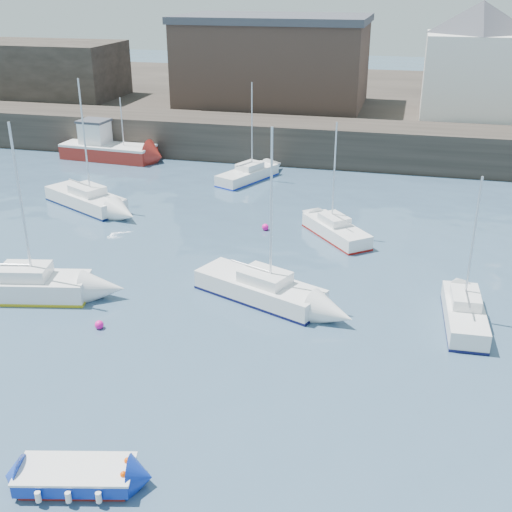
% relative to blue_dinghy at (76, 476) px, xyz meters
% --- Properties ---
extents(water, '(220.00, 220.00, 0.00)m').
position_rel_blue_dinghy_xyz_m(water, '(1.90, 1.91, -0.35)').
color(water, '#2D4760').
rests_on(water, ground).
extents(quay_wall, '(90.00, 5.00, 3.00)m').
position_rel_blue_dinghy_xyz_m(quay_wall, '(1.90, 36.91, 1.15)').
color(quay_wall, '#28231E').
rests_on(quay_wall, ground).
extents(land_strip, '(90.00, 32.00, 2.80)m').
position_rel_blue_dinghy_xyz_m(land_strip, '(1.90, 54.91, 1.05)').
color(land_strip, '#28231E').
rests_on(land_strip, ground).
extents(bldg_east_d, '(11.14, 11.14, 8.95)m').
position_rel_blue_dinghy_xyz_m(bldg_east_d, '(12.90, 43.41, 7.01)').
color(bldg_east_d, white).
rests_on(bldg_east_d, land_strip).
extents(warehouse, '(16.40, 10.40, 7.60)m').
position_rel_blue_dinghy_xyz_m(warehouse, '(-4.10, 44.91, 6.27)').
color(warehouse, '#3D2D26').
rests_on(warehouse, land_strip).
extents(bldg_west, '(14.00, 8.00, 5.00)m').
position_rel_blue_dinghy_xyz_m(bldg_west, '(-26.10, 43.91, 4.95)').
color(bldg_west, '#353028').
rests_on(bldg_west, land_strip).
extents(blue_dinghy, '(3.55, 2.13, 0.63)m').
position_rel_blue_dinghy_xyz_m(blue_dinghy, '(0.00, 0.00, 0.00)').
color(blue_dinghy, maroon).
rests_on(blue_dinghy, ground).
extents(fishing_boat, '(7.61, 3.32, 4.92)m').
position_rel_blue_dinghy_xyz_m(fishing_boat, '(-15.23, 33.43, 0.60)').
color(fishing_boat, maroon).
rests_on(fishing_boat, ground).
extents(sailboat_a, '(6.43, 3.17, 8.01)m').
position_rel_blue_dinghy_xyz_m(sailboat_a, '(-8.16, 10.19, 0.21)').
color(sailboat_a, white).
rests_on(sailboat_a, ground).
extents(sailboat_b, '(6.44, 4.19, 7.92)m').
position_rel_blue_dinghy_xyz_m(sailboat_b, '(2.41, 12.60, 0.16)').
color(sailboat_b, white).
rests_on(sailboat_b, ground).
extents(sailboat_c, '(1.75, 4.85, 6.31)m').
position_rel_blue_dinghy_xyz_m(sailboat_c, '(11.26, 12.38, 0.13)').
color(sailboat_c, white).
rests_on(sailboat_c, ground).
extents(sailboat_e, '(6.43, 4.68, 8.01)m').
position_rel_blue_dinghy_xyz_m(sailboat_e, '(-11.25, 22.30, 0.17)').
color(sailboat_e, white).
rests_on(sailboat_e, ground).
extents(sailboat_f, '(4.35, 4.79, 6.40)m').
position_rel_blue_dinghy_xyz_m(sailboat_f, '(4.80, 20.83, 0.10)').
color(sailboat_f, white).
rests_on(sailboat_f, ground).
extents(sailboat_h, '(3.73, 5.53, 6.83)m').
position_rel_blue_dinghy_xyz_m(sailboat_h, '(-2.71, 30.30, 0.09)').
color(sailboat_h, white).
rests_on(sailboat_h, ground).
extents(buoy_near, '(0.37, 0.37, 0.37)m').
position_rel_blue_dinghy_xyz_m(buoy_near, '(-3.46, 8.39, -0.35)').
color(buoy_near, '#FF1095').
rests_on(buoy_near, ground).
extents(buoy_mid, '(0.41, 0.41, 0.41)m').
position_rel_blue_dinghy_xyz_m(buoy_mid, '(4.25, 11.90, -0.35)').
color(buoy_mid, '#FF1095').
rests_on(buoy_mid, ground).
extents(buoy_far, '(0.39, 0.39, 0.39)m').
position_rel_blue_dinghy_xyz_m(buoy_far, '(0.71, 21.02, -0.35)').
color(buoy_far, '#FF1095').
rests_on(buoy_far, ground).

